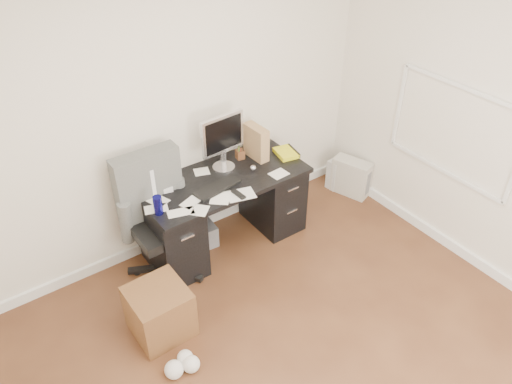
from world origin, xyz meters
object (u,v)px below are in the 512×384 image
Objects in this scene: desk at (225,209)px; wicker_basket at (160,311)px; lcd_monitor at (223,142)px; pc_tower at (351,177)px; keyboard at (217,188)px; office_chair at (162,221)px.

desk is 3.48× the size of wicker_basket.
lcd_monitor is 1.25× the size of wicker_basket.
lcd_monitor is at bearing 152.73° from pc_tower.
lcd_monitor is at bearing 39.44° from keyboard.
wicker_basket is (-1.07, -0.72, -0.80)m from lcd_monitor.
office_chair reaches higher than desk.
wicker_basket is at bearing 172.66° from pc_tower.
lcd_monitor reaches higher than office_chair.
lcd_monitor is 0.47× the size of office_chair.
office_chair is 0.76m from wicker_basket.
desk is at bearing 31.24° from wicker_basket.
lcd_monitor is (0.09, 0.13, 0.62)m from desk.
lcd_monitor reaches higher than pc_tower.
lcd_monitor reaches higher than keyboard.
wicker_basket is (-0.85, -0.48, -0.55)m from keyboard.
lcd_monitor is 0.86m from office_chair.
keyboard is at bearing -136.48° from lcd_monitor.
lcd_monitor is 1.33× the size of pc_tower.
pc_tower is at bearing 11.08° from wicker_basket.
lcd_monitor is at bearing 11.91° from office_chair.
keyboard is 0.37× the size of office_chair.
office_chair is (-0.64, -0.03, 0.17)m from desk.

